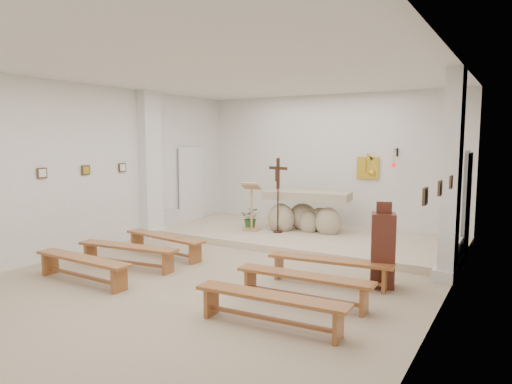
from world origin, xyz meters
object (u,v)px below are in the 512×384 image
Objects in this scene: bench_left_third at (82,264)px; bench_right_front at (330,265)px; altar at (306,214)px; bench_right_second at (304,282)px; donation_pedestal at (383,250)px; bench_left_front at (164,241)px; crucifix_stand at (278,190)px; bench_right_third at (270,303)px; bench_left_second at (128,251)px; lectern at (251,207)px.

bench_right_front is at bearing 30.57° from bench_left_third.
altar is 1.05× the size of bench_left_third.
bench_right_second and bench_left_third have the same top height.
donation_pedestal reaches higher than bench_left_front.
crucifix_stand is 3.02m from bench_left_front.
altar is 1.05× the size of bench_right_second.
donation_pedestal is 0.88m from bench_right_front.
donation_pedestal reaches higher than bench_left_third.
bench_right_front is at bearing 86.45° from bench_right_third.
bench_left_third is at bearing -116.90° from altar.
altar is at bearing 73.36° from bench_left_third.
bench_left_second and bench_left_third have the same top height.
lectern is at bearing 127.98° from bench_right_second.
bench_left_front and bench_right_third have the same top height.
bench_left_third is (0.00, -1.98, 0.00)m from bench_left_front.
donation_pedestal reaches higher than bench_right_front.
altar is at bearing 106.36° from bench_right_third.
bench_right_front is at bearing 87.28° from bench_right_second.
bench_left_front is 1.98m from bench_left_third.
lectern is 0.58× the size of bench_left_third.
lectern reaches higher than bench_right_third.
bench_left_front is at bearing 173.35° from bench_right_front.
bench_right_front is at bearing -34.90° from crucifix_stand.
donation_pedestal reaches higher than bench_left_second.
bench_left_third is at bearing 176.45° from bench_right_third.
bench_left_front is (-1.67, -3.18, -0.23)m from altar.
bench_right_second is (-0.76, -1.33, -0.28)m from donation_pedestal.
donation_pedestal is (3.78, -2.17, -0.13)m from lectern.
bench_left_second is (-4.30, -1.33, -0.28)m from donation_pedestal.
crucifix_stand reaches higher than bench_right_second.
bench_left_third is at bearing -91.00° from crucifix_stand.
bench_right_third is (2.36, -4.63, -0.85)m from crucifix_stand.
lectern is 0.58× the size of bench_right_front.
lectern is at bearing -159.02° from altar.
bench_right_front is 1.01× the size of bench_left_third.
lectern reaches higher than altar.
crucifix_stand is at bearing 125.65° from donation_pedestal.
bench_right_front is at bearing -52.59° from lectern.
bench_right_second is (3.54, 0.00, 0.00)m from bench_left_second.
crucifix_stand is at bearing 64.31° from bench_left_second.
bench_left_front is 4.06m from bench_right_third.
donation_pedestal is (2.63, -2.83, 0.05)m from altar.
bench_right_second is 0.99m from bench_right_third.
bench_left_third is at bearing -157.40° from bench_right_front.
bench_right_third is (0.00, -1.98, 0.00)m from bench_right_front.
crucifix_stand is 3.92m from donation_pedestal.
bench_left_third and bench_right_third have the same top height.
donation_pedestal is 0.67× the size of bench_left_second.
donation_pedestal reaches higher than lectern.
bench_right_second is (3.54, -0.99, 0.00)m from bench_left_front.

